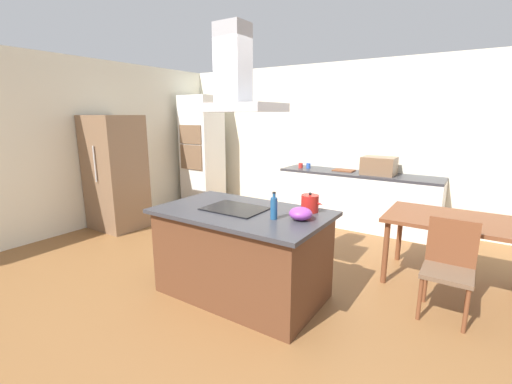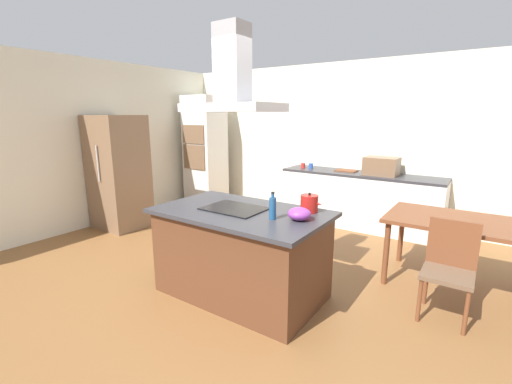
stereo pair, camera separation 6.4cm
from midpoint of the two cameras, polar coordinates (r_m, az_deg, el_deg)
ground at (r=4.92m, az=8.63°, el=-9.20°), size 16.00×16.00×0.00m
wall_back at (r=6.21m, az=16.19°, el=7.85°), size 7.20×0.10×2.70m
wall_left at (r=6.52m, az=-21.82°, el=7.65°), size 0.10×8.80×2.70m
kitchen_island at (r=3.55m, az=-1.93°, el=-10.02°), size 1.70×1.02×0.90m
cooktop at (r=3.45m, az=-3.09°, el=-2.76°), size 0.60×0.44×0.01m
tea_kettle at (r=3.37m, az=9.40°, el=-1.90°), size 0.22×0.17×0.19m
olive_oil_bottle at (r=3.10m, az=3.37°, el=-2.63°), size 0.06×0.06×0.25m
mixing_bowl at (r=3.11m, az=7.80°, el=-3.61°), size 0.21×0.21×0.12m
back_counter at (r=5.92m, az=16.98°, el=-1.26°), size 2.56×0.62×0.90m
countertop_microwave at (r=5.73m, az=20.44°, el=4.06°), size 0.50×0.38×0.28m
coffee_mug_red at (r=6.15m, az=8.12°, el=4.37°), size 0.08×0.08×0.09m
coffee_mug_blue at (r=6.14m, az=9.40°, el=4.32°), size 0.08×0.08×0.09m
cutting_board at (r=5.96m, az=15.07°, el=3.45°), size 0.34×0.24×0.02m
wall_oven_stack at (r=7.20m, az=-8.19°, el=6.83°), size 0.70×0.66×2.20m
refrigerator at (r=5.99m, az=-21.61°, el=3.05°), size 0.80×0.73×1.82m
dining_table at (r=4.23m, az=30.98°, el=-5.05°), size 1.40×0.90×0.75m
chair_facing_island at (r=3.65m, az=29.95°, el=-10.23°), size 0.42×0.42×0.89m
range_hood at (r=3.33m, az=-3.35°, el=17.47°), size 0.90×0.55×0.78m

